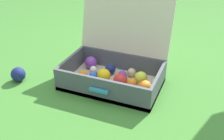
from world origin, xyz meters
The scene contains 3 objects.
ground_plane centered at (0.00, 0.00, 0.00)m, with size 16.00×16.00×0.00m, color #3D7A2D.
open_suitcase centered at (-0.08, 0.07, 0.11)m, with size 0.58×0.47×0.49m.
stray_ball_on_grass centered at (-0.65, -0.15, 0.05)m, with size 0.09×0.09×0.09m, color navy.
Camera 1 is at (0.45, -1.28, 0.91)m, focal length 43.99 mm.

